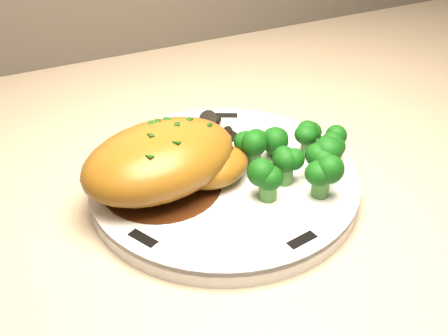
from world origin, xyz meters
name	(u,v)px	position (x,y,z in m)	size (l,w,h in m)	color
plate	(224,183)	(0.08, 1.58, 0.95)	(0.30, 0.30, 0.02)	silver
rim_accent_0	(226,116)	(0.14, 1.70, 0.96)	(0.03, 0.01, 0.00)	black
rim_accent_1	(119,154)	(-0.01, 1.67, 0.96)	(0.03, 0.01, 0.00)	black
rim_accent_2	(143,239)	(-0.03, 1.52, 0.96)	(0.03, 0.01, 0.00)	black
rim_accent_3	(302,240)	(0.11, 1.45, 0.96)	(0.03, 0.01, 0.00)	black
rim_accent_4	(330,155)	(0.21, 1.56, 0.96)	(0.03, 0.01, 0.00)	black
gravy_pool	(162,185)	(0.01, 1.59, 0.96)	(0.13, 0.13, 0.00)	#351709
chicken_breast	(166,161)	(0.02, 1.59, 0.99)	(0.19, 0.15, 0.07)	brown
mushroom_pile	(203,137)	(0.09, 1.66, 0.96)	(0.09, 0.06, 0.02)	black
broccoli_florets	(296,154)	(0.16, 1.55, 0.98)	(0.13, 0.12, 0.04)	#437D35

